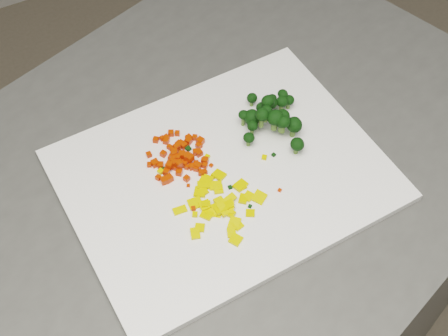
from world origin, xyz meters
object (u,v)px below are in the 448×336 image
carrot_pile (176,154)px  broccoli_pile (273,117)px  pepper_pile (220,205)px  cutting_board (224,175)px  counter_block (210,308)px

carrot_pile → broccoli_pile: broccoli_pile is taller
carrot_pile → broccoli_pile: 0.14m
pepper_pile → broccoli_pile: broccoli_pile is taller
cutting_board → counter_block: bearing=126.9°
carrot_pile → cutting_board: bearing=-45.7°
carrot_pile → pepper_pile: (0.02, -0.09, -0.01)m
counter_block → broccoli_pile: bearing=5.8°
cutting_board → pepper_pile: (-0.03, -0.05, 0.01)m
counter_block → cutting_board: size_ratio=2.26×
pepper_pile → carrot_pile: bearing=100.1°
carrot_pile → pepper_pile: bearing=-79.9°
broccoli_pile → carrot_pile: bearing=174.6°
counter_block → carrot_pile: (-0.03, 0.02, 0.47)m
cutting_board → pepper_pile: bearing=-123.0°
counter_block → broccoli_pile: 0.50m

